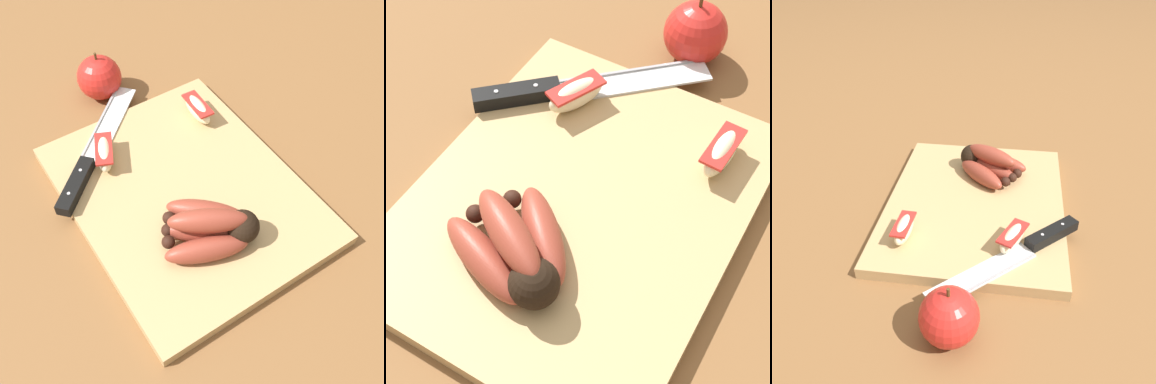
% 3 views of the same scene
% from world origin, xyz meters
% --- Properties ---
extents(ground_plane, '(6.00, 6.00, 0.00)m').
position_xyz_m(ground_plane, '(0.00, 0.00, 0.00)').
color(ground_plane, brown).
extents(cutting_board, '(0.40, 0.32, 0.02)m').
position_xyz_m(cutting_board, '(0.02, 0.02, 0.01)').
color(cutting_board, tan).
rests_on(cutting_board, ground_plane).
extents(banana_bunch, '(0.14, 0.14, 0.06)m').
position_xyz_m(banana_bunch, '(0.11, 0.01, 0.04)').
color(banana_bunch, black).
rests_on(banana_bunch, cutting_board).
extents(chefs_knife, '(0.21, 0.22, 0.02)m').
position_xyz_m(chefs_knife, '(-0.10, -0.08, 0.03)').
color(chefs_knife, silver).
rests_on(chefs_knife, cutting_board).
extents(apple_wedge_near, '(0.07, 0.03, 0.03)m').
position_xyz_m(apple_wedge_near, '(-0.10, 0.12, 0.04)').
color(apple_wedge_near, beige).
rests_on(apple_wedge_near, cutting_board).
extents(apple_wedge_middle, '(0.08, 0.05, 0.03)m').
position_xyz_m(apple_wedge_middle, '(-0.10, -0.05, 0.04)').
color(apple_wedge_middle, beige).
rests_on(apple_wedge_middle, cutting_board).
extents(whole_apple, '(0.08, 0.08, 0.09)m').
position_xyz_m(whole_apple, '(-0.26, 0.02, 0.04)').
color(whole_apple, red).
rests_on(whole_apple, ground_plane).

